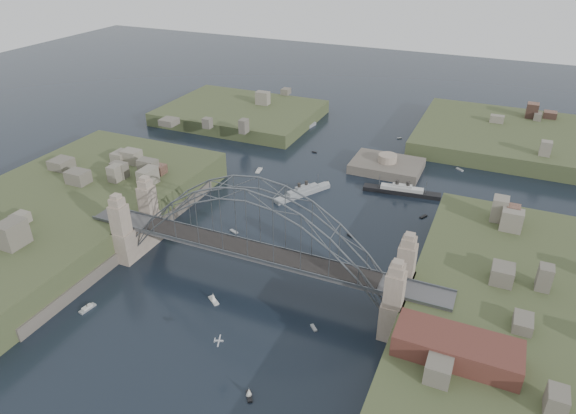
# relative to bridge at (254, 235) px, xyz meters

# --- Properties ---
(ground) EXTENTS (500.00, 500.00, 0.00)m
(ground) POSITION_rel_bridge_xyz_m (0.00, 0.00, -12.32)
(ground) COLOR black
(ground) RESTS_ON ground
(bridge) EXTENTS (84.00, 13.80, 24.60)m
(bridge) POSITION_rel_bridge_xyz_m (0.00, 0.00, 0.00)
(bridge) COLOR #4D4E50
(bridge) RESTS_ON ground
(shore_west) EXTENTS (50.50, 90.00, 12.00)m
(shore_west) POSITION_rel_bridge_xyz_m (-57.32, 0.00, -10.35)
(shore_west) COLOR #3C4726
(shore_west) RESTS_ON ground
(shore_east) EXTENTS (50.50, 90.00, 12.00)m
(shore_east) POSITION_rel_bridge_xyz_m (57.32, 0.00, -10.35)
(shore_east) COLOR #3C4726
(shore_east) RESTS_ON ground
(headland_nw) EXTENTS (60.00, 45.00, 9.00)m
(headland_nw) POSITION_rel_bridge_xyz_m (-55.00, 95.00, -11.82)
(headland_nw) COLOR #3C4726
(headland_nw) RESTS_ON ground
(headland_ne) EXTENTS (70.00, 55.00, 9.50)m
(headland_ne) POSITION_rel_bridge_xyz_m (50.00, 110.00, -11.57)
(headland_ne) COLOR #3C4726
(headland_ne) RESTS_ON ground
(fort_island) EXTENTS (22.00, 16.00, 9.40)m
(fort_island) POSITION_rel_bridge_xyz_m (12.00, 70.00, -12.66)
(fort_island) COLOR #534C43
(fort_island) RESTS_ON ground
(wharf_shed) EXTENTS (20.00, 8.00, 4.00)m
(wharf_shed) POSITION_rel_bridge_xyz_m (44.00, -14.00, -2.32)
(wharf_shed) COLOR #592D26
(wharf_shed) RESTS_ON shore_east
(naval_cruiser_near) EXTENTS (11.79, 17.65, 5.69)m
(naval_cruiser_near) POSITION_rel_bridge_xyz_m (-6.27, 42.91, -11.44)
(naval_cruiser_near) COLOR #919699
(naval_cruiser_near) RESTS_ON ground
(naval_cruiser_far) EXTENTS (4.86, 16.35, 5.47)m
(naval_cruiser_far) POSITION_rel_bridge_xyz_m (-26.58, 92.76, -11.47)
(naval_cruiser_far) COLOR #919699
(naval_cruiser_far) RESTS_ON ground
(ocean_liner) EXTENTS (22.77, 5.61, 5.54)m
(ocean_liner) POSITION_rel_bridge_xyz_m (20.19, 55.56, -11.46)
(ocean_liner) COLOR black
(ocean_liner) RESTS_ON ground
(aeroplane) EXTENTS (1.71, 2.93, 0.44)m
(aeroplane) POSITION_rel_bridge_xyz_m (5.45, -24.79, -6.19)
(aeroplane) COLOR #B7B9C0
(small_boat_a) EXTENTS (2.68, 1.70, 0.45)m
(small_boat_a) POSITION_rel_bridge_xyz_m (-14.68, 16.47, -12.17)
(small_boat_a) COLOR #BABAB6
(small_boat_a) RESTS_ON ground
(small_boat_b) EXTENTS (1.96, 1.44, 0.45)m
(small_boat_b) POSITION_rel_bridge_xyz_m (13.54, 26.83, -12.17)
(small_boat_b) COLOR #BABAB6
(small_boat_b) RESTS_ON ground
(small_boat_c) EXTENTS (3.31, 2.71, 2.38)m
(small_boat_c) POSITION_rel_bridge_xyz_m (-5.08, -9.58, -11.61)
(small_boat_c) COLOR #BABAB6
(small_boat_c) RESTS_ON ground
(small_boat_d) EXTENTS (1.86, 2.52, 0.45)m
(small_boat_d) POSITION_rel_bridge_xyz_m (28.81, 44.17, -12.17)
(small_boat_d) COLOR #BABAB6
(small_boat_d) RESTS_ON ground
(small_boat_e) EXTENTS (1.89, 4.08, 1.43)m
(small_boat_e) POSITION_rel_bridge_xyz_m (-25.55, 52.68, -12.05)
(small_boat_e) COLOR #BABAB6
(small_boat_e) RESTS_ON ground
(small_boat_f) EXTENTS (1.41, 1.16, 1.43)m
(small_boat_f) POSITION_rel_bridge_xyz_m (-2.18, 52.77, -12.02)
(small_boat_f) COLOR #BABAB6
(small_boat_f) RESTS_ON ground
(small_boat_g) EXTENTS (2.15, 2.56, 2.38)m
(small_boat_g) POSITION_rel_bridge_xyz_m (13.46, -28.82, -11.49)
(small_boat_g) COLOR #BABAB6
(small_boat_g) RESTS_ON ground
(small_boat_h) EXTENTS (1.82, 0.89, 0.45)m
(small_boat_h) POSITION_rel_bridge_xyz_m (-14.65, 74.08, -12.17)
(small_boat_h) COLOR #BABAB6
(small_boat_h) RESTS_ON ground
(small_boat_i) EXTENTS (1.07, 2.17, 0.45)m
(small_boat_i) POSITION_rel_bridge_xyz_m (27.85, 11.65, -12.17)
(small_boat_i) COLOR #BABAB6
(small_boat_i) RESTS_ON ground
(small_boat_j) EXTENTS (1.72, 3.78, 1.43)m
(small_boat_j) POSITION_rel_bridge_xyz_m (-27.72, -22.37, -12.04)
(small_boat_j) COLOR #BABAB6
(small_boat_j) RESTS_ON ground
(small_boat_k) EXTENTS (1.75, 1.75, 0.45)m
(small_boat_k) POSITION_rel_bridge_xyz_m (9.48, 99.19, -12.17)
(small_boat_k) COLOR #BABAB6
(small_boat_k) RESTS_ON ground
(small_boat_l) EXTENTS (2.75, 2.59, 2.38)m
(small_boat_l) POSITION_rel_bridge_xyz_m (-42.26, 33.30, -11.54)
(small_boat_l) COLOR #BABAB6
(small_boat_l) RESTS_ON ground
(small_boat_m) EXTENTS (1.91, 1.89, 0.45)m
(small_boat_m) POSITION_rel_bridge_xyz_m (17.38, -8.84, -12.17)
(small_boat_m) COLOR #BABAB6
(small_boat_m) RESTS_ON ground
(small_boat_n) EXTENTS (2.66, 2.32, 0.45)m
(small_boat_n) POSITION_rel_bridge_xyz_m (33.74, 79.64, -12.17)
(small_boat_n) COLOR #BABAB6
(small_boat_n) RESTS_ON ground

